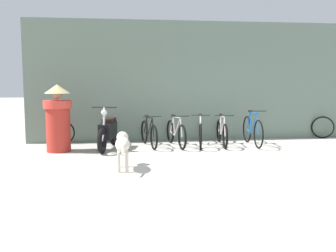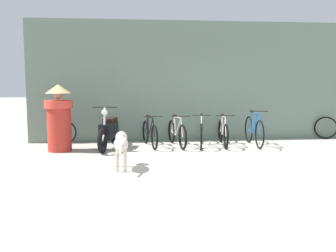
{
  "view_description": "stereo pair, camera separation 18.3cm",
  "coord_description": "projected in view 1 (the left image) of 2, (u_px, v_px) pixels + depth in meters",
  "views": [
    {
      "loc": [
        -2.12,
        -7.25,
        1.69
      ],
      "look_at": [
        -0.95,
        1.3,
        0.65
      ],
      "focal_mm": 42.0,
      "sensor_mm": 36.0,
      "label": 1
    },
    {
      "loc": [
        -1.93,
        -7.28,
        1.69
      ],
      "look_at": [
        -0.95,
        1.3,
        0.65
      ],
      "focal_mm": 42.0,
      "sensor_mm": 36.0,
      "label": 2
    }
  ],
  "objects": [
    {
      "name": "spare_tire_right",
      "position": [
        63.0,
        132.0,
        10.21
      ],
      "size": [
        0.61,
        0.13,
        0.61
      ],
      "rotation": [
        0.0,
        0.0,
        -0.15
      ],
      "color": "black",
      "rests_on": "ground"
    },
    {
      "name": "shop_wall_back",
      "position": [
        192.0,
        81.0,
        10.75
      ],
      "size": [
        8.86,
        0.2,
        3.23
      ],
      "color": "slate",
      "rests_on": "ground"
    },
    {
      "name": "stray_dog",
      "position": [
        123.0,
        144.0,
        7.37
      ],
      "size": [
        0.28,
        1.19,
        0.66
      ],
      "rotation": [
        0.0,
        0.0,
        1.56
      ],
      "color": "beige",
      "rests_on": "ground"
    },
    {
      "name": "person_in_robes",
      "position": [
        58.0,
        117.0,
        9.1
      ],
      "size": [
        0.9,
        0.9,
        1.56
      ],
      "rotation": [
        0.0,
        0.0,
        2.57
      ],
      "color": "#B72D23",
      "rests_on": "ground"
    },
    {
      "name": "bicycle_3",
      "position": [
        222.0,
        132.0,
        10.02
      ],
      "size": [
        0.46,
        1.71,
        0.81
      ],
      "rotation": [
        0.0,
        0.0,
        -1.7
      ],
      "color": "black",
      "rests_on": "ground"
    },
    {
      "name": "spare_tire_left",
      "position": [
        323.0,
        127.0,
        11.17
      ],
      "size": [
        0.6,
        0.28,
        0.63
      ],
      "rotation": [
        0.0,
        0.0,
        -0.38
      ],
      "color": "black",
      "rests_on": "ground"
    },
    {
      "name": "ground_plane",
      "position": [
        225.0,
        166.0,
        7.62
      ],
      "size": [
        60.0,
        60.0,
        0.0
      ],
      "primitive_type": "plane",
      "color": "#ADA89E"
    },
    {
      "name": "motorcycle",
      "position": [
        108.0,
        132.0,
        9.47
      ],
      "size": [
        0.6,
        1.8,
        1.05
      ],
      "rotation": [
        0.0,
        0.0,
        -1.78
      ],
      "color": "black",
      "rests_on": "ground"
    },
    {
      "name": "bicycle_0",
      "position": [
        149.0,
        133.0,
        9.83
      ],
      "size": [
        0.46,
        1.59,
        0.8
      ],
      "rotation": [
        0.0,
        0.0,
        -1.42
      ],
      "color": "black",
      "rests_on": "ground"
    },
    {
      "name": "bicycle_1",
      "position": [
        176.0,
        133.0,
        9.87
      ],
      "size": [
        0.46,
        1.67,
        0.8
      ],
      "rotation": [
        0.0,
        0.0,
        -1.44
      ],
      "color": "black",
      "rests_on": "ground"
    },
    {
      "name": "bicycle_4",
      "position": [
        252.0,
        131.0,
        10.01
      ],
      "size": [
        0.46,
        1.67,
        0.91
      ],
      "rotation": [
        0.0,
        0.0,
        -1.62
      ],
      "color": "black",
      "rests_on": "ground"
    },
    {
      "name": "bicycle_2",
      "position": [
        200.0,
        133.0,
        9.9
      ],
      "size": [
        0.48,
        1.63,
        0.83
      ],
      "rotation": [
        0.0,
        0.0,
        -1.77
      ],
      "color": "black",
      "rests_on": "ground"
    }
  ]
}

